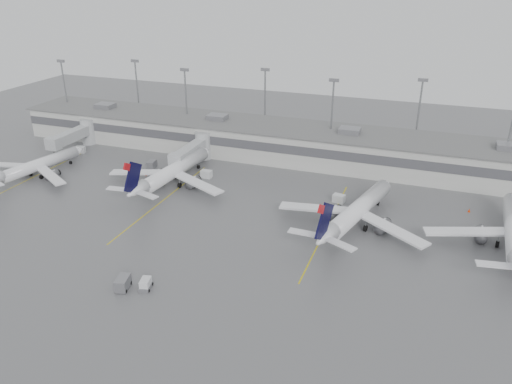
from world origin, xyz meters
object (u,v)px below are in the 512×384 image
(jet_far_left, at_px, (36,165))
(baggage_tug, at_px, (146,285))
(jet_mid_right, at_px, (356,211))
(jet_mid_left, at_px, (172,172))

(jet_far_left, height_order, baggage_tug, jet_far_left)
(jet_mid_right, bearing_deg, jet_far_left, -165.35)
(baggage_tug, bearing_deg, jet_mid_right, 35.50)
(jet_mid_left, height_order, baggage_tug, jet_mid_left)
(jet_mid_left, xyz_separation_m, baggage_tug, (15.52, -36.74, -2.63))
(jet_mid_left, bearing_deg, baggage_tug, -61.99)
(jet_mid_right, bearing_deg, baggage_tug, -116.39)
(jet_mid_left, bearing_deg, jet_far_left, -163.67)
(jet_mid_left, distance_m, baggage_tug, 39.96)
(jet_mid_left, xyz_separation_m, jet_mid_right, (42.01, -5.89, 0.05))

